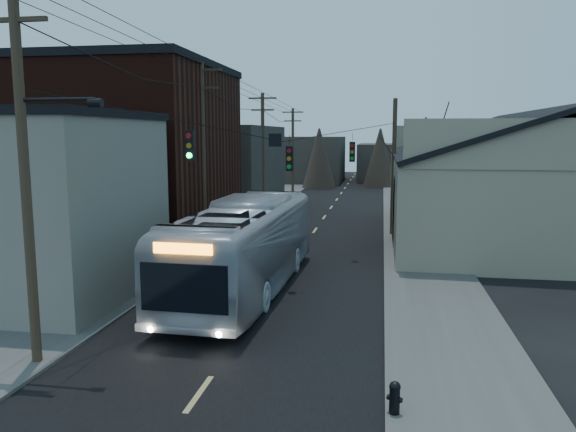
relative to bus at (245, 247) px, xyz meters
The scene contains 14 objects.
road_surface 18.98m from the bus, 86.75° to the left, with size 9.00×110.00×0.02m, color black.
sidewalk_left 19.71m from the bus, 106.06° to the left, with size 4.00×110.00×0.12m, color #474744.
sidewalk_right 20.40m from the bus, 68.13° to the left, with size 4.00×110.00×0.12m, color #474744.
building_clapboard 8.38m from the bus, 164.91° to the right, with size 8.00×8.00×7.00m, color gray.
building_brick 12.97m from the bus, 135.22° to the left, with size 10.00×12.00×10.00m, color black.
building_left_far 26.30m from the bus, 108.73° to the left, with size 9.00×14.00×7.00m, color #35302A.
warehouse 19.77m from the bus, 44.57° to the left, with size 16.16×20.60×7.73m.
building_far_left 54.10m from the bus, 95.23° to the left, with size 10.00×12.00×6.00m, color #35302A.
building_far_right 59.42m from the bus, 82.19° to the left, with size 12.00×14.00×5.00m, color #35302A.
bare_tree 11.79m from the bus, 49.50° to the left, with size 0.40×0.40×7.20m, color black.
utility_lines 13.53m from the bus, 98.93° to the left, with size 11.24×45.28×10.50m.
bus is the anchor object (origin of this frame).
parked_car 22.48m from the bus, 96.56° to the left, with size 1.34×3.85×1.27m, color #B2B4BA.
fire_hydrant 11.22m from the bus, 58.81° to the right, with size 0.37×0.26×0.76m.
Camera 1 is at (4.30, -10.44, 6.32)m, focal length 35.00 mm.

